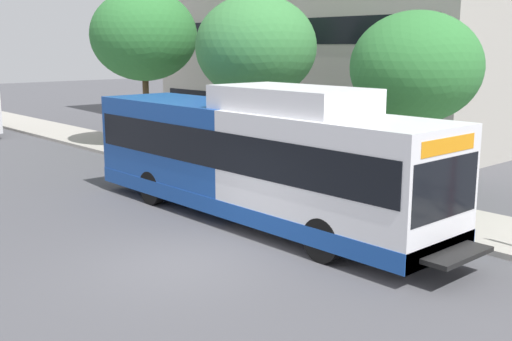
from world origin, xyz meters
TOP-DOWN VIEW (x-y plane):
  - ground_plane at (0.00, 8.00)m, footprint 120.00×120.00m
  - sidewalk_curb at (7.00, 6.00)m, footprint 3.00×56.00m
  - transit_bus at (3.54, 1.55)m, footprint 2.58×12.25m
  - street_tree_near_stop at (7.96, -0.37)m, footprint 3.73×3.73m
  - street_tree_mid_block at (8.20, 6.67)m, footprint 4.45×4.45m
  - street_tree_far_block at (7.85, 13.72)m, footprint 4.73×4.73m

SIDE VIEW (x-z plane):
  - ground_plane at x=0.00m, z-range 0.00..0.00m
  - sidewalk_curb at x=7.00m, z-range 0.00..0.14m
  - transit_bus at x=3.54m, z-range -0.12..3.53m
  - street_tree_near_stop at x=7.96m, z-range 1.28..6.76m
  - street_tree_mid_block at x=8.20m, z-range 1.41..7.74m
  - street_tree_far_block at x=7.85m, z-range 1.60..8.55m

